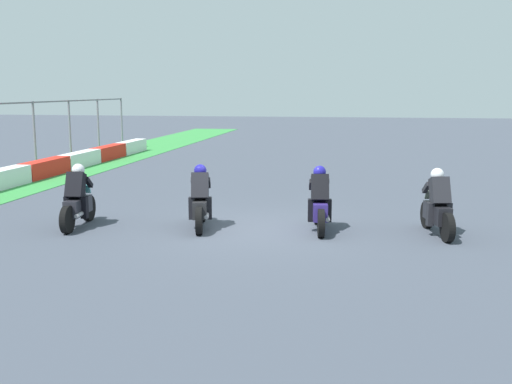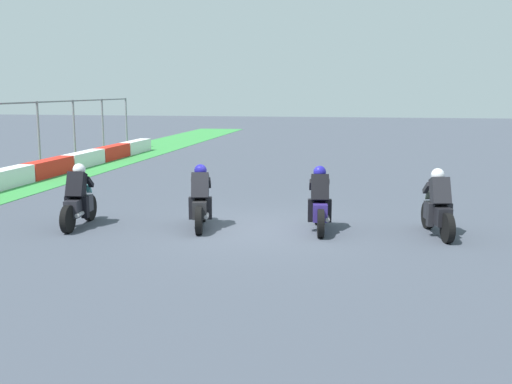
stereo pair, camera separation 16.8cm
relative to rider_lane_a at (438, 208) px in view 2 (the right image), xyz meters
The scene contains 5 objects.
ground_plane 4.14m from the rider_lane_a, 92.59° to the left, with size 120.00×120.00×0.00m, color #404653.
rider_lane_a is the anchor object (origin of this frame).
rider_lane_b 2.65m from the rider_lane_a, 90.26° to the left, with size 2.04×0.58×1.51m.
rider_lane_c 5.45m from the rider_lane_a, 92.36° to the left, with size 2.02×0.64×1.51m.
rider_lane_d 8.38m from the rider_lane_a, 94.15° to the left, with size 2.04×0.56×1.51m.
Camera 2 is at (-13.87, -2.52, 3.25)m, focal length 43.17 mm.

